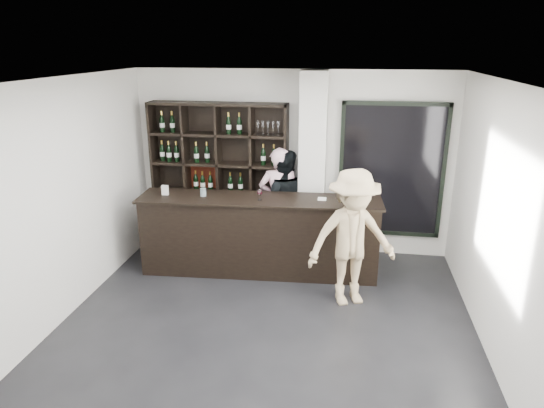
% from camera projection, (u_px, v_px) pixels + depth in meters
% --- Properties ---
extents(floor, '(5.00, 5.50, 0.01)m').
position_uv_depth(floor, '(262.00, 340.00, 5.62)').
color(floor, black).
rests_on(floor, ground).
extents(wine_shelf, '(2.20, 0.35, 2.40)m').
position_uv_depth(wine_shelf, '(220.00, 178.00, 7.81)').
color(wine_shelf, black).
rests_on(wine_shelf, floor).
extents(structural_column, '(0.40, 0.40, 2.90)m').
position_uv_depth(structural_column, '(312.00, 168.00, 7.42)').
color(structural_column, silver).
rests_on(structural_column, floor).
extents(glass_panel, '(1.60, 0.08, 2.10)m').
position_uv_depth(glass_panel, '(391.00, 171.00, 7.46)').
color(glass_panel, black).
rests_on(glass_panel, floor).
extents(tasting_counter, '(3.50, 0.72, 1.15)m').
position_uv_depth(tasting_counter, '(259.00, 235.00, 7.12)').
color(tasting_counter, black).
rests_on(tasting_counter, floor).
extents(taster_pink, '(0.69, 0.49, 1.77)m').
position_uv_depth(taster_pink, '(279.00, 203.00, 7.61)').
color(taster_pink, '#F9C3D3').
rests_on(taster_pink, floor).
extents(taster_black, '(0.95, 0.81, 1.74)m').
position_uv_depth(taster_black, '(282.00, 204.00, 7.60)').
color(taster_black, black).
rests_on(taster_black, floor).
extents(customer, '(1.33, 1.05, 1.81)m').
position_uv_depth(customer, '(352.00, 238.00, 6.16)').
color(customer, tan).
rests_on(customer, floor).
extents(wine_glass, '(0.10, 0.10, 0.18)m').
position_uv_depth(wine_glass, '(260.00, 194.00, 6.83)').
color(wine_glass, white).
rests_on(wine_glass, tasting_counter).
extents(spit_cup, '(0.11, 0.11, 0.12)m').
position_uv_depth(spit_cup, '(203.00, 192.00, 7.02)').
color(spit_cup, '#CBEAF7').
rests_on(spit_cup, tasting_counter).
extents(napkin_stack, '(0.12, 0.12, 0.02)m').
position_uv_depth(napkin_stack, '(322.00, 199.00, 6.88)').
color(napkin_stack, white).
rests_on(napkin_stack, tasting_counter).
extents(card_stand, '(0.10, 0.05, 0.14)m').
position_uv_depth(card_stand, '(165.00, 190.00, 7.07)').
color(card_stand, white).
rests_on(card_stand, tasting_counter).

